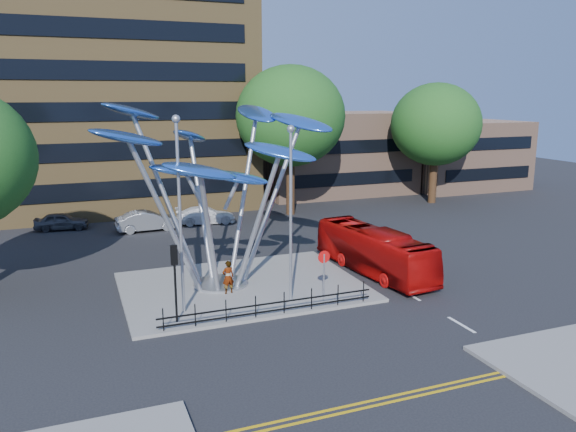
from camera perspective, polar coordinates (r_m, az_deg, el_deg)
name	(u,v)px	position (r m, az deg, el deg)	size (l,w,h in m)	color
ground	(306,329)	(24.34, 1.80, -11.45)	(120.00, 120.00, 0.00)	black
traffic_island	(242,287)	(29.25, -4.67, -7.15)	(12.00, 9.00, 0.15)	slate
double_yellow_near	(377,399)	(19.56, 9.07, -17.92)	(40.00, 0.12, 0.01)	gold
double_yellow_far	(382,404)	(19.34, 9.54, -18.32)	(40.00, 0.12, 0.01)	gold
brick_tower	(94,31)	(52.79, -19.08, 17.32)	(25.00, 15.00, 30.00)	olive
low_building_near	(335,153)	(56.53, 4.85, 6.38)	(15.00, 8.00, 8.00)	#A2795F
low_building_far	(463,155)	(62.40, 17.36, 5.96)	(12.00, 8.00, 7.00)	#A2795F
tree_right	(291,116)	(45.70, 0.26, 10.10)	(8.80, 8.80, 12.11)	black
tree_far	(436,125)	(52.52, 14.79, 8.97)	(8.00, 8.00, 10.81)	black
leaf_sculpture	(215,154)	(28.12, -7.41, 6.23)	(12.72, 9.54, 9.51)	#9EA0A5
street_lamp_left	(179,199)	(24.75, -10.99, 1.73)	(0.36, 0.36, 8.80)	#9EA0A5
street_lamp_right	(291,199)	(25.67, 0.28, 1.74)	(0.36, 0.36, 8.30)	#9EA0A5
traffic_light_island	(175,267)	(24.36, -11.45, -5.10)	(0.28, 0.18, 3.42)	black
no_entry_sign_island	(324,267)	(26.62, 3.67, -5.18)	(0.60, 0.10, 2.45)	#9EA0A5
pedestrian_railing_front	(270,307)	(25.25, -1.84, -9.19)	(10.00, 0.06, 1.00)	black
red_bus	(374,251)	(31.64, 8.70, -3.50)	(2.12, 9.05, 2.52)	#A30807
pedestrian	(228,277)	(27.89, -6.11, -6.19)	(0.61, 0.40, 1.67)	gray
parked_car_left	(62,221)	(44.43, -22.02, -0.49)	(1.52, 3.79, 1.29)	#3F4046
parked_car_mid	(147,221)	(42.14, -14.11, -0.49)	(1.56, 4.48, 1.47)	#95989C
parked_car_right	(206,215)	(43.64, -8.38, 0.08)	(1.85, 4.54, 1.32)	white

